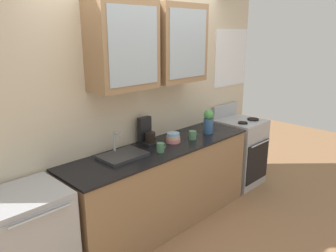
{
  "coord_description": "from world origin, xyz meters",
  "views": [
    {
      "loc": [
        -2.32,
        -2.38,
        2.09
      ],
      "look_at": [
        0.08,
        0.0,
        1.12
      ],
      "focal_mm": 35.56,
      "sensor_mm": 36.0,
      "label": 1
    }
  ],
  "objects_px": {
    "cup_near_bowls": "(193,135)",
    "dishwasher": "(29,246)",
    "coffee_maker": "(147,134)",
    "vase": "(208,121)",
    "sink_faucet": "(123,155)",
    "cup_near_sink": "(161,147)",
    "bowl_stack": "(173,138)",
    "stove_range": "(239,151)"
  },
  "relations": [
    {
      "from": "coffee_maker",
      "to": "vase",
      "type": "bearing_deg",
      "value": -16.4
    },
    {
      "from": "bowl_stack",
      "to": "dishwasher",
      "type": "relative_size",
      "value": 0.17
    },
    {
      "from": "sink_faucet",
      "to": "bowl_stack",
      "type": "xyz_separation_m",
      "value": [
        0.66,
        -0.04,
        0.03
      ]
    },
    {
      "from": "vase",
      "to": "cup_near_sink",
      "type": "relative_size",
      "value": 2.5
    },
    {
      "from": "cup_near_sink",
      "to": "coffee_maker",
      "type": "bearing_deg",
      "value": 75.18
    },
    {
      "from": "dishwasher",
      "to": "coffee_maker",
      "type": "distance_m",
      "value": 1.55
    },
    {
      "from": "sink_faucet",
      "to": "cup_near_sink",
      "type": "xyz_separation_m",
      "value": [
        0.36,
        -0.17,
        0.03
      ]
    },
    {
      "from": "bowl_stack",
      "to": "coffee_maker",
      "type": "xyz_separation_m",
      "value": [
        -0.23,
        0.17,
        0.06
      ]
    },
    {
      "from": "cup_near_bowls",
      "to": "dishwasher",
      "type": "xyz_separation_m",
      "value": [
        -1.9,
        0.06,
        -0.5
      ]
    },
    {
      "from": "vase",
      "to": "dishwasher",
      "type": "bearing_deg",
      "value": 178.98
    },
    {
      "from": "sink_faucet",
      "to": "dishwasher",
      "type": "height_order",
      "value": "sink_faucet"
    },
    {
      "from": "cup_near_sink",
      "to": "dishwasher",
      "type": "relative_size",
      "value": 0.12
    },
    {
      "from": "sink_faucet",
      "to": "bowl_stack",
      "type": "relative_size",
      "value": 2.77
    },
    {
      "from": "coffee_maker",
      "to": "bowl_stack",
      "type": "bearing_deg",
      "value": -35.62
    },
    {
      "from": "sink_faucet",
      "to": "coffee_maker",
      "type": "bearing_deg",
      "value": 15.97
    },
    {
      "from": "vase",
      "to": "stove_range",
      "type": "bearing_deg",
      "value": 3.17
    },
    {
      "from": "stove_range",
      "to": "dishwasher",
      "type": "bearing_deg",
      "value": -179.92
    },
    {
      "from": "stove_range",
      "to": "dishwasher",
      "type": "distance_m",
      "value": 2.99
    },
    {
      "from": "sink_faucet",
      "to": "coffee_maker",
      "type": "distance_m",
      "value": 0.46
    },
    {
      "from": "sink_faucet",
      "to": "vase",
      "type": "height_order",
      "value": "vase"
    },
    {
      "from": "dishwasher",
      "to": "coffee_maker",
      "type": "xyz_separation_m",
      "value": [
        1.43,
        0.19,
        0.56
      ]
    },
    {
      "from": "sink_faucet",
      "to": "cup_near_sink",
      "type": "relative_size",
      "value": 3.86
    },
    {
      "from": "stove_range",
      "to": "cup_near_bowls",
      "type": "xyz_separation_m",
      "value": [
        -1.09,
        -0.07,
        0.5
      ]
    },
    {
      "from": "stove_range",
      "to": "cup_near_sink",
      "type": "distance_m",
      "value": 1.71
    },
    {
      "from": "cup_near_bowls",
      "to": "sink_faucet",
      "type": "bearing_deg",
      "value": 171.93
    },
    {
      "from": "vase",
      "to": "coffee_maker",
      "type": "bearing_deg",
      "value": 163.6
    },
    {
      "from": "sink_faucet",
      "to": "dishwasher",
      "type": "distance_m",
      "value": 1.11
    },
    {
      "from": "bowl_stack",
      "to": "vase",
      "type": "height_order",
      "value": "vase"
    },
    {
      "from": "cup_near_bowls",
      "to": "dishwasher",
      "type": "height_order",
      "value": "cup_near_bowls"
    },
    {
      "from": "dishwasher",
      "to": "coffee_maker",
      "type": "height_order",
      "value": "coffee_maker"
    },
    {
      "from": "cup_near_sink",
      "to": "cup_near_bowls",
      "type": "height_order",
      "value": "same"
    },
    {
      "from": "stove_range",
      "to": "coffee_maker",
      "type": "bearing_deg",
      "value": 173.24
    },
    {
      "from": "sink_faucet",
      "to": "cup_near_bowls",
      "type": "relative_size",
      "value": 3.58
    },
    {
      "from": "stove_range",
      "to": "cup_near_sink",
      "type": "relative_size",
      "value": 9.59
    },
    {
      "from": "sink_faucet",
      "to": "cup_near_sink",
      "type": "bearing_deg",
      "value": -24.91
    },
    {
      "from": "sink_faucet",
      "to": "coffee_maker",
      "type": "xyz_separation_m",
      "value": [
        0.43,
        0.12,
        0.09
      ]
    },
    {
      "from": "bowl_stack",
      "to": "stove_range",
      "type": "bearing_deg",
      "value": -0.76
    },
    {
      "from": "stove_range",
      "to": "coffee_maker",
      "type": "height_order",
      "value": "coffee_maker"
    },
    {
      "from": "vase",
      "to": "cup_near_bowls",
      "type": "height_order",
      "value": "vase"
    },
    {
      "from": "cup_near_sink",
      "to": "cup_near_bowls",
      "type": "bearing_deg",
      "value": 4.08
    },
    {
      "from": "dishwasher",
      "to": "vase",
      "type": "bearing_deg",
      "value": -1.02
    },
    {
      "from": "stove_range",
      "to": "bowl_stack",
      "type": "xyz_separation_m",
      "value": [
        -1.32,
        0.02,
        0.5
      ]
    }
  ]
}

